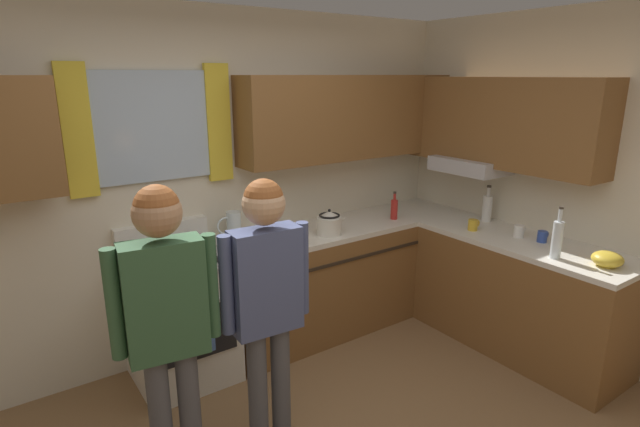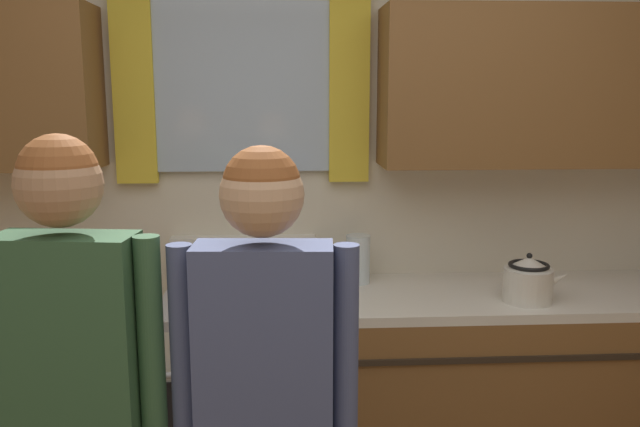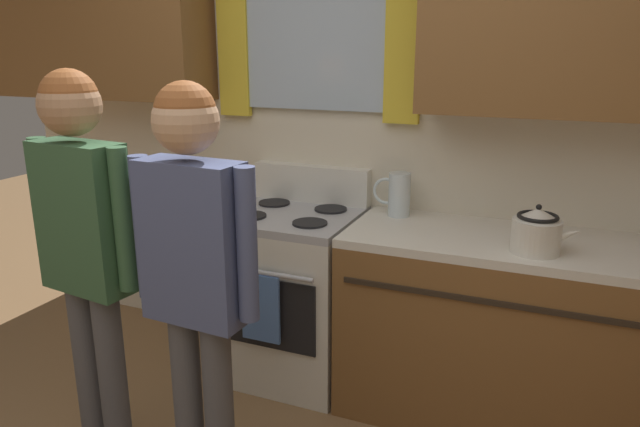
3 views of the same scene
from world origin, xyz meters
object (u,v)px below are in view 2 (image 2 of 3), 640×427
stove_oven (243,391)px  adult_left (72,361)px  stovetop_kettle (528,279)px  adult_in_plaid (265,369)px  water_pitcher (356,259)px

stove_oven → adult_left: bearing=-111.3°
stovetop_kettle → adult_in_plaid: bearing=-140.0°
water_pitcher → adult_left: 1.48m
stove_oven → adult_in_plaid: size_ratio=0.68×
stove_oven → adult_in_plaid: 1.19m
stovetop_kettle → water_pitcher: size_ratio=1.24×
stovetop_kettle → water_pitcher: (-0.68, 0.32, 0.02)m
stovetop_kettle → adult_left: 1.80m
water_pitcher → adult_in_plaid: adult_in_plaid is taller
stove_oven → water_pitcher: bearing=18.2°
adult_in_plaid → stovetop_kettle: bearing=40.0°
adult_left → adult_in_plaid: 0.52m
adult_left → adult_in_plaid: adult_left is taller
stove_oven → adult_in_plaid: bearing=-83.0°
adult_left → adult_in_plaid: (0.52, -0.04, -0.02)m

